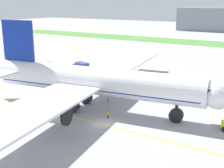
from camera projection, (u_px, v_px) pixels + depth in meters
ground_plane at (103, 124)px, 54.78m from camera, size 600.00×600.00×0.00m
apron_taxi_line at (102, 124)px, 54.65m from camera, size 280.00×0.36×0.01m
airliner_foreground at (91, 81)px, 60.81m from camera, size 54.25×86.64×18.10m
ground_crew_wingwalker_port at (108, 114)px, 57.23m from camera, size 0.52×0.35×1.57m
ground_crew_marshaller_front at (108, 98)px, 66.40m from camera, size 0.44×0.46×1.57m
service_truck_baggage_loader at (81, 66)px, 96.50m from camera, size 6.64×4.04×3.09m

